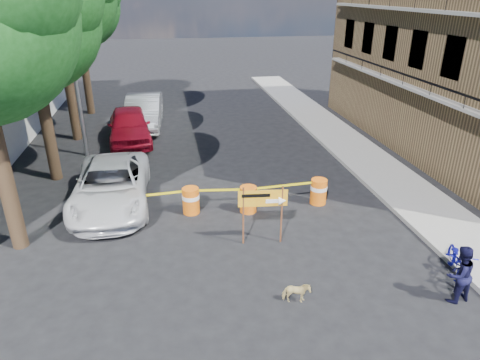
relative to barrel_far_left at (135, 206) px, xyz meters
name	(u,v)px	position (x,y,z in m)	size (l,w,h in m)	color
ground	(262,261)	(3.52, -3.04, -0.47)	(120.00, 120.00, 0.00)	black
sidewalk_east	(372,164)	(9.72, 2.96, -0.40)	(2.40, 40.00, 0.15)	gray
tree_mid_a	(28,18)	(-3.22, 3.96, 5.53)	(5.25, 5.00, 8.68)	#332316
tree_far	(77,3)	(-3.22, 13.96, 5.74)	(5.04, 4.80, 8.84)	#332316
streetlamp	(73,56)	(-2.42, 6.46, 3.90)	(1.25, 0.18, 8.00)	gray
barrel_far_left	(135,206)	(0.00, 0.00, 0.00)	(0.58, 0.58, 0.90)	#E6570D
barrel_mid_left	(191,200)	(1.81, 0.13, 0.00)	(0.58, 0.58, 0.90)	#E6570D
barrel_mid_right	(248,199)	(3.71, -0.11, 0.00)	(0.58, 0.58, 0.90)	#E6570D
barrel_far_right	(319,191)	(6.25, 0.06, 0.00)	(0.58, 0.58, 0.90)	#E6570D
detour_sign	(269,203)	(3.91, -2.14, 0.86)	(1.42, 0.30, 1.83)	#592D19
pedestrian	(459,274)	(7.75, -5.44, 0.28)	(0.73, 0.57, 1.50)	black
bicycle	(461,248)	(8.32, -4.64, 0.42)	(0.62, 0.94, 1.79)	#1516B2
dog	(296,293)	(3.95, -4.86, -0.19)	(0.30, 0.66, 0.56)	#DCC67E
suv_white	(111,186)	(-0.84, 1.18, 0.27)	(2.47, 5.35, 1.49)	silver
sedan_red	(129,125)	(-0.60, 8.08, 0.36)	(1.96, 4.87, 1.66)	maroon
sedan_silver	(144,111)	(0.02, 10.52, 0.38)	(1.80, 5.17, 1.70)	silver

